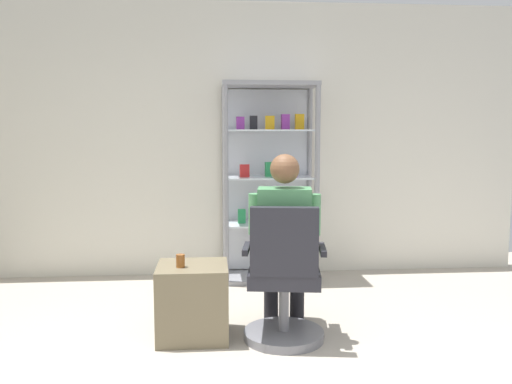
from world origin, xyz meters
The scene contains 6 objects.
back_wall centered at (0.00, 3.00, 1.35)m, with size 6.00×0.10×2.70m, color silver.
display_cabinet_main centered at (0.40, 2.76, 0.97)m, with size 0.90×0.45×1.90m.
office_chair centered at (0.33, 1.13, 0.39)m, with size 0.60×0.56×0.96m.
seated_shopkeeper centered at (0.35, 1.30, 0.71)m, with size 0.53×0.60×1.29m.
storage_crate centered at (-0.29, 1.28, 0.26)m, with size 0.49×0.45×0.52m, color #72664C.
tea_glass centered at (-0.37, 1.23, 0.56)m, with size 0.06×0.06×0.09m, color brown.
Camera 1 is at (-0.15, -2.32, 1.44)m, focal length 36.99 mm.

